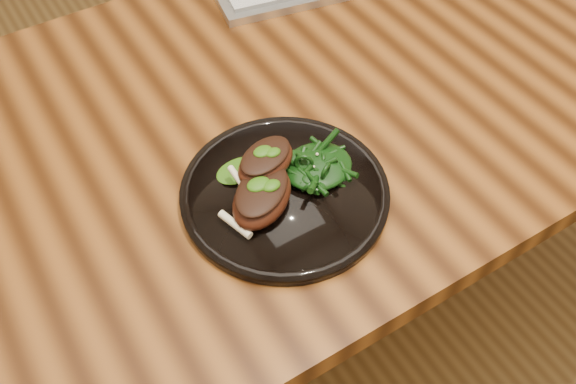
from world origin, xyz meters
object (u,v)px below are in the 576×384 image
object	(u,v)px
plate	(285,193)
lamb_chop_front	(262,196)
greens_heap	(318,163)
desk	(318,121)

from	to	relation	value
plate	lamb_chop_front	world-z (taller)	lamb_chop_front
plate	greens_heap	xyz separation A→B (m)	(0.06, 0.01, 0.02)
lamb_chop_front	greens_heap	size ratio (longest dim) A/B	1.30
lamb_chop_front	greens_heap	world-z (taller)	lamb_chop_front
lamb_chop_front	plate	bearing A→B (deg)	14.08
desk	plate	xyz separation A→B (m)	(-0.17, -0.17, 0.09)
plate	greens_heap	bearing A→B (deg)	5.19
lamb_chop_front	greens_heap	distance (m)	0.10
greens_heap	desk	bearing A→B (deg)	55.40
desk	plate	world-z (taller)	plate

